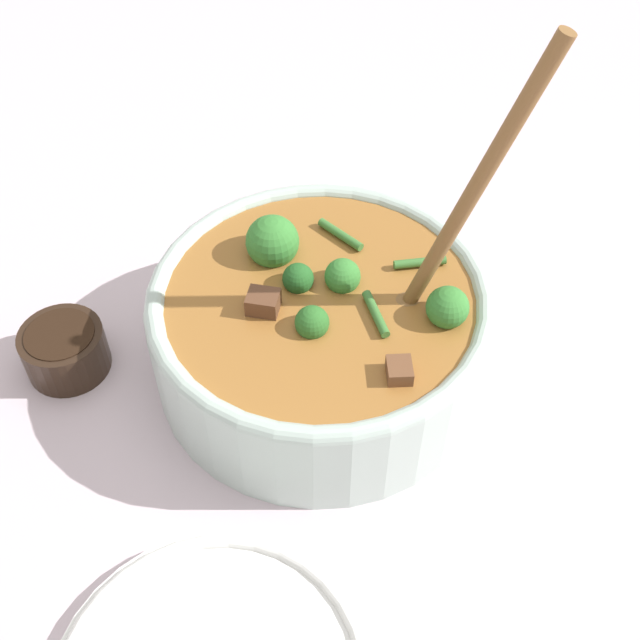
# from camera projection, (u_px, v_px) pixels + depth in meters

# --- Properties ---
(ground_plane) EXTENTS (4.00, 4.00, 0.00)m
(ground_plane) POSITION_uv_depth(u_px,v_px,m) (320.00, 366.00, 0.69)
(ground_plane) COLOR silver
(stew_bowl) EXTENTS (0.28, 0.27, 0.31)m
(stew_bowl) POSITION_uv_depth(u_px,v_px,m) (321.00, 324.00, 0.65)
(stew_bowl) COLOR #B2C6BC
(stew_bowl) RESTS_ON ground_plane
(condiment_bowl) EXTENTS (0.07, 0.07, 0.04)m
(condiment_bowl) POSITION_uv_depth(u_px,v_px,m) (64.00, 348.00, 0.67)
(condiment_bowl) COLOR black
(condiment_bowl) RESTS_ON ground_plane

